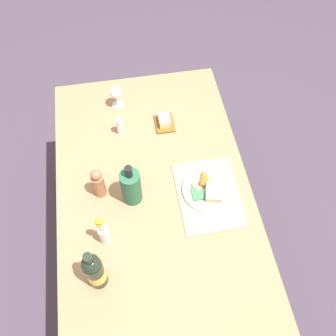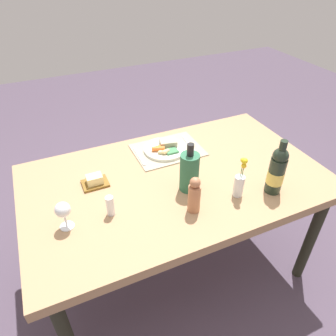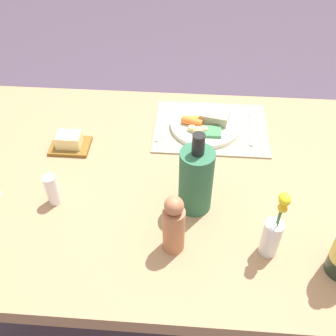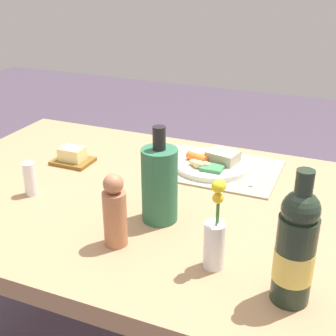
% 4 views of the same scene
% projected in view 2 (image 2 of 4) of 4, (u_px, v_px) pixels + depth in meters
% --- Properties ---
extents(ground_plane, '(8.00, 8.00, 0.00)m').
position_uv_depth(ground_plane, '(174.00, 265.00, 2.08)').
color(ground_plane, '#4B3E4E').
extents(dining_table, '(1.57, 0.94, 0.75)m').
position_uv_depth(dining_table, '(176.00, 188.00, 1.68)').
color(dining_table, '#A47E58').
rests_on(dining_table, ground_plane).
extents(placemat, '(0.40, 0.30, 0.01)m').
position_uv_depth(placemat, '(168.00, 150.00, 1.85)').
color(placemat, '#9E977D').
rests_on(placemat, dining_table).
extents(dinner_plate, '(0.25, 0.25, 0.05)m').
position_uv_depth(dinner_plate, '(165.00, 148.00, 1.83)').
color(dinner_plate, white).
rests_on(dinner_plate, placemat).
extents(fork, '(0.03, 0.19, 0.00)m').
position_uv_depth(fork, '(189.00, 144.00, 1.89)').
color(fork, silver).
rests_on(fork, placemat).
extents(knife, '(0.02, 0.19, 0.00)m').
position_uv_depth(knife, '(139.00, 156.00, 1.79)').
color(knife, silver).
rests_on(knife, placemat).
extents(pepper_mill, '(0.06, 0.06, 0.19)m').
position_uv_depth(pepper_mill, '(194.00, 195.00, 1.39)').
color(pepper_mill, '#AE6F4C').
rests_on(pepper_mill, dining_table).
extents(cooler_bottle, '(0.09, 0.09, 0.26)m').
position_uv_depth(cooler_bottle, '(189.00, 172.00, 1.51)').
color(cooler_bottle, '#2C6746').
rests_on(cooler_bottle, dining_table).
extents(wine_glass, '(0.07, 0.07, 0.14)m').
position_uv_depth(wine_glass, '(63.00, 211.00, 1.30)').
color(wine_glass, white).
rests_on(wine_glass, dining_table).
extents(flower_vase, '(0.05, 0.05, 0.22)m').
position_uv_depth(flower_vase, '(240.00, 182.00, 1.48)').
color(flower_vase, silver).
rests_on(flower_vase, dining_table).
extents(salt_shaker, '(0.04, 0.04, 0.10)m').
position_uv_depth(salt_shaker, '(110.00, 206.00, 1.39)').
color(salt_shaker, white).
rests_on(salt_shaker, dining_table).
extents(butter_dish, '(0.13, 0.10, 0.06)m').
position_uv_depth(butter_dish, '(95.00, 181.00, 1.58)').
color(butter_dish, brown).
rests_on(butter_dish, dining_table).
extents(wine_bottle, '(0.08, 0.08, 0.29)m').
position_uv_depth(wine_bottle, '(277.00, 171.00, 1.48)').
color(wine_bottle, '#222F22').
rests_on(wine_bottle, dining_table).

